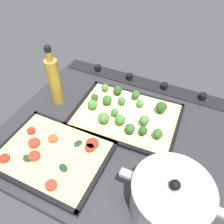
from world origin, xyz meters
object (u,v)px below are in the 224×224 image
Objects in this scene: cooking_pot at (170,198)px; veggie_pizza_back at (52,153)px; oil_bottle at (54,81)px; baking_tray_front at (126,116)px; broccoli_pizza at (125,113)px; baking_tray_back at (53,155)px.

veggie_pizza_back is at bearing -1.25° from cooking_pot.
oil_bottle reaches higher than veggie_pizza_back.
veggie_pizza_back is (13.59, 24.51, 0.71)cm from baking_tray_front.
oil_bottle is (26.03, 2.89, 7.41)cm from broccoli_pizza.
baking_tray_back is at bearing -1.15° from cooking_pot.
cooking_pot is at bearing 155.24° from oil_bottle.
broccoli_pizza is at bearing -48.69° from cooking_pot.
broccoli_pizza is 27.84cm from baking_tray_back.
cooking_pot is (-35.40, 0.71, 4.95)cm from baking_tray_back.
veggie_pizza_back is at bearing -54.43° from baking_tray_back.
baking_tray_front is at bearing -123.77° from broccoli_pizza.
baking_tray_front is 1.15× the size of baking_tray_back.
veggie_pizza_back reaches higher than baking_tray_back.
oil_bottle is at bearing 6.34° from broccoli_pizza.
baking_tray_front is 1.24× the size of veggie_pizza_back.
baking_tray_back is at bearing 61.18° from broccoli_pizza.
veggie_pizza_back reaches higher than baking_tray_front.
oil_bottle reaches higher than baking_tray_back.
broccoli_pizza is 27.22cm from oil_bottle.
cooking_pot is at bearing 131.31° from broccoli_pizza.
baking_tray_back is at bearing 61.13° from baking_tray_front.
cooking_pot is at bearing 130.84° from baking_tray_front.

